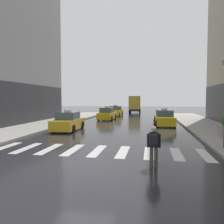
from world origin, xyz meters
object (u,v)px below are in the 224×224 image
Objects in this scene: taxi_third at (107,114)px; taxi_fourth at (116,111)px; box_truck at (135,104)px; pedestrian_with_backpack at (154,143)px; taxi_lead at (68,122)px; taxi_second at (164,119)px.

taxi_third is 7.21m from taxi_fourth.
box_truck is 4.62× the size of pedestrian_with_backpack.
taxi_fourth is (0.02, 7.21, 0.00)m from taxi_third.
box_truck reaches higher than taxi_lead.
box_truck is at bearing 80.92° from taxi_third.
taxi_third is (1.39, 10.74, 0.00)m from taxi_lead.
taxi_second is at bearing -78.22° from box_truck.
taxi_fourth is at bearing 118.82° from taxi_second.
taxi_second is 1.01× the size of taxi_third.
box_truck reaches higher than taxi_fourth.
taxi_second is 0.61× the size of box_truck.
taxi_lead is at bearing -97.36° from taxi_third.
taxi_third is 2.77× the size of pedestrian_with_backpack.
pedestrian_with_backpack is at bearing -74.01° from taxi_third.
taxi_second is 1.01× the size of taxi_fourth.
taxi_second reaches higher than pedestrian_with_backpack.
taxi_lead is 10.83m from taxi_third.
box_truck is at bearing 95.15° from pedestrian_with_backpack.
pedestrian_with_backpack is (5.87, -20.50, 0.25)m from taxi_third.
taxi_second and taxi_third have the same top height.
box_truck is (-4.54, 21.79, 1.13)m from taxi_second.
taxi_third is 21.32m from pedestrian_with_backpack.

